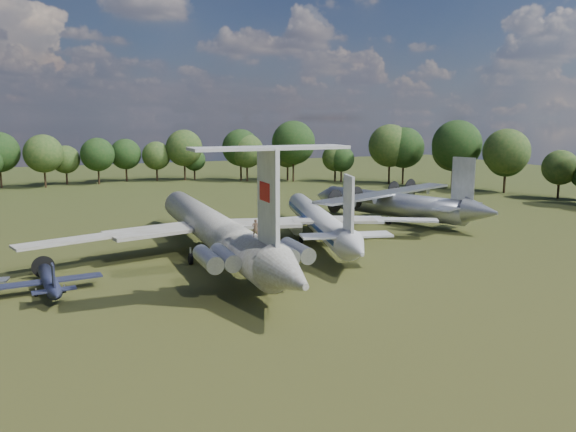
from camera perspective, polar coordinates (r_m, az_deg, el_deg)
name	(u,v)px	position (r m, az deg, el deg)	size (l,w,h in m)	color
ground	(179,257)	(70.46, -11.06, -4.10)	(300.00, 300.00, 0.00)	#1E3B13
il62_airliner	(213,235)	(68.95, -7.62, -1.90)	(44.37, 57.68, 5.66)	beige
tu104_jet	(319,225)	(77.84, 3.14, -0.89)	(33.93, 45.24, 4.52)	silver
an12_transport	(392,207)	(93.48, 10.53, 0.88)	(33.07, 36.96, 4.86)	#9DA0A5
small_prop_west	(50,284)	(59.42, -23.06, -6.36)	(9.91, 13.52, 1.98)	black
person_on_il62	(255,228)	(53.34, -3.33, -1.25)	(0.63, 0.42, 1.74)	#986D4D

